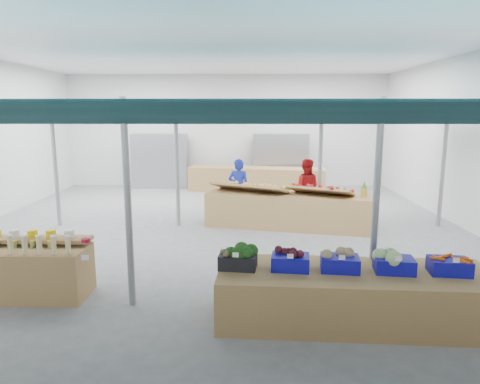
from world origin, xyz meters
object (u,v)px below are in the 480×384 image
Objects in this scene: fruit_counter at (287,210)px; vendor_left at (239,188)px; bottle_shelf at (32,269)px; veg_counter at (354,296)px; vendor_right at (306,188)px.

fruit_counter is 2.50× the size of vendor_left.
bottle_shelf is 5.91m from fruit_counter.
bottle_shelf is 1.09× the size of vendor_left.
veg_counter is 0.92× the size of fruit_counter.
vendor_right is (0.60, 1.10, 0.37)m from fruit_counter.
veg_counter is 2.30× the size of vendor_left.
bottle_shelf reaches higher than fruit_counter.
fruit_counter is (4.31, 4.05, 0.00)m from bottle_shelf.
vendor_right is (1.80, 0.00, 0.00)m from vendor_left.
veg_counter is 4.83m from fruit_counter.
vendor_right is at bearing 74.41° from fruit_counter.
bottle_shelf is at bearing -123.80° from fruit_counter.
vendor_left is at bearing 150.51° from fruit_counter.
fruit_counter reaches higher than veg_counter.
bottle_shelf is at bearing 59.35° from vendor_right.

